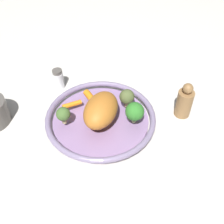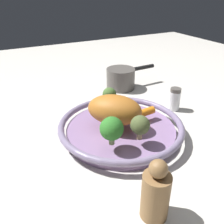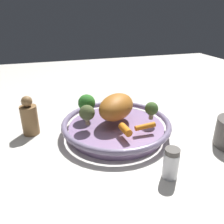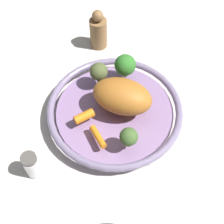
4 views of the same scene
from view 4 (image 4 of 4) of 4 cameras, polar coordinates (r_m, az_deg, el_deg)
ground_plane at (r=0.80m, az=0.49°, el=-0.79°), size 2.39×2.39×0.00m
serving_bowl at (r=0.79m, az=0.50°, el=0.16°), size 0.35×0.35×0.04m
roast_chicken_piece at (r=0.74m, az=1.92°, el=2.97°), size 0.17×0.17×0.08m
baby_carrot_left at (r=0.74m, az=-5.32°, el=-0.69°), size 0.05×0.03×0.02m
baby_carrot_center at (r=0.71m, az=-2.65°, el=-4.64°), size 0.02×0.06×0.02m
broccoli_floret_large at (r=0.80m, az=2.47°, el=8.74°), size 0.06×0.06×0.07m
broccoli_floret_edge at (r=0.79m, az=-2.41°, el=7.55°), size 0.05×0.05×0.06m
broccoli_floret_small at (r=0.68m, az=3.15°, el=-4.68°), size 0.04×0.04×0.06m
salt_shaker at (r=0.72m, az=-14.76°, el=-9.59°), size 0.04×0.04×0.08m
pepper_mill at (r=0.94m, az=-2.57°, el=14.86°), size 0.05×0.05×0.13m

